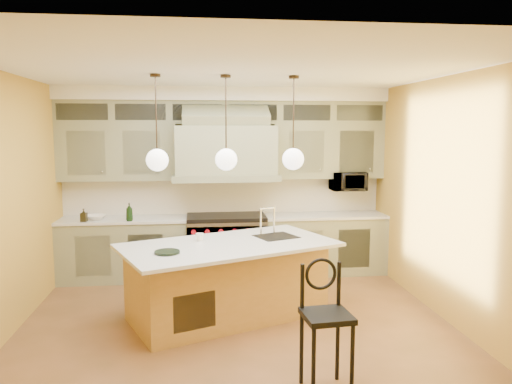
{
  "coord_description": "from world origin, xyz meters",
  "views": [
    {
      "loc": [
        -0.43,
        -5.42,
        2.28
      ],
      "look_at": [
        0.29,
        0.7,
        1.5
      ],
      "focal_mm": 35.0,
      "sensor_mm": 36.0,
      "label": 1
    }
  ],
  "objects": [
    {
      "name": "floor",
      "position": [
        0.0,
        0.0,
        0.0
      ],
      "size": [
        5.0,
        5.0,
        0.0
      ],
      "primitive_type": "plane",
      "color": "brown",
      "rests_on": "ground"
    },
    {
      "name": "ceiling",
      "position": [
        0.0,
        0.0,
        2.9
      ],
      "size": [
        5.0,
        5.0,
        0.0
      ],
      "primitive_type": "plane",
      "rotation": [
        3.14,
        0.0,
        0.0
      ],
      "color": "white",
      "rests_on": "wall_back"
    },
    {
      "name": "wall_back",
      "position": [
        0.0,
        2.5,
        1.45
      ],
      "size": [
        5.0,
        0.0,
        5.0
      ],
      "primitive_type": "plane",
      "rotation": [
        1.57,
        0.0,
        0.0
      ],
      "color": "#BB9033",
      "rests_on": "ground"
    },
    {
      "name": "wall_front",
      "position": [
        0.0,
        -2.5,
        1.45
      ],
      "size": [
        5.0,
        0.0,
        5.0
      ],
      "primitive_type": "plane",
      "rotation": [
        -1.57,
        0.0,
        0.0
      ],
      "color": "#BB9033",
      "rests_on": "ground"
    },
    {
      "name": "wall_right",
      "position": [
        2.5,
        0.0,
        1.45
      ],
      "size": [
        0.0,
        5.0,
        5.0
      ],
      "primitive_type": "plane",
      "rotation": [
        1.57,
        0.0,
        -1.57
      ],
      "color": "#BB9033",
      "rests_on": "ground"
    },
    {
      "name": "back_cabinetry",
      "position": [
        0.0,
        2.23,
        1.43
      ],
      "size": [
        5.0,
        0.77,
        2.9
      ],
      "color": "gray",
      "rests_on": "floor"
    },
    {
      "name": "range",
      "position": [
        0.0,
        2.14,
        0.49
      ],
      "size": [
        1.2,
        0.74,
        0.96
      ],
      "color": "silver",
      "rests_on": "floor"
    },
    {
      "name": "kitchen_island",
      "position": [
        -0.08,
        0.45,
        0.47
      ],
      "size": [
        2.81,
        2.17,
        1.35
      ],
      "rotation": [
        0.0,
        0.0,
        0.39
      ],
      "color": "olive",
      "rests_on": "floor"
    },
    {
      "name": "counter_stool",
      "position": [
        0.66,
        -1.37,
        0.65
      ],
      "size": [
        0.43,
        0.43,
        1.15
      ],
      "rotation": [
        0.0,
        0.0,
        0.09
      ],
      "color": "black",
      "rests_on": "floor"
    },
    {
      "name": "microwave",
      "position": [
        1.95,
        2.25,
        1.45
      ],
      "size": [
        0.54,
        0.37,
        0.3
      ],
      "primitive_type": "imported",
      "color": "black",
      "rests_on": "back_cabinetry"
    },
    {
      "name": "oil_bottle_a",
      "position": [
        -1.43,
        1.92,
        1.07
      ],
      "size": [
        0.12,
        0.12,
        0.27
      ],
      "primitive_type": "imported",
      "rotation": [
        0.0,
        0.0,
        0.14
      ],
      "color": "black",
      "rests_on": "back_cabinetry"
    },
    {
      "name": "oil_bottle_b",
      "position": [
        -2.08,
        1.95,
        1.03
      ],
      "size": [
        0.1,
        0.1,
        0.19
      ],
      "primitive_type": "imported",
      "rotation": [
        0.0,
        0.0,
        -0.16
      ],
      "color": "black",
      "rests_on": "back_cabinetry"
    },
    {
      "name": "fruit_bowl",
      "position": [
        -1.94,
        2.11,
        0.97
      ],
      "size": [
        0.3,
        0.3,
        0.07
      ],
      "primitive_type": "imported",
      "rotation": [
        0.0,
        0.0,
        -0.06
      ],
      "color": "white",
      "rests_on": "back_cabinetry"
    },
    {
      "name": "cup",
      "position": [
        -0.41,
        0.58,
        0.97
      ],
      "size": [
        0.1,
        0.1,
        0.09
      ],
      "primitive_type": "imported",
      "rotation": [
        0.0,
        0.0,
        0.02
      ],
      "color": "white",
      "rests_on": "kitchen_island"
    },
    {
      "name": "pendant_left",
      "position": [
        -0.89,
        0.45,
        1.95
      ],
      "size": [
        0.26,
        0.26,
        1.11
      ],
      "color": "#2D2319",
      "rests_on": "ceiling"
    },
    {
      "name": "pendant_center",
      "position": [
        -0.09,
        0.45,
        1.95
      ],
      "size": [
        0.26,
        0.26,
        1.11
      ],
      "color": "#2D2319",
      "rests_on": "ceiling"
    },
    {
      "name": "pendant_right",
      "position": [
        0.71,
        0.45,
        1.95
      ],
      "size": [
        0.26,
        0.26,
        1.11
      ],
      "color": "#2D2319",
      "rests_on": "ceiling"
    }
  ]
}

